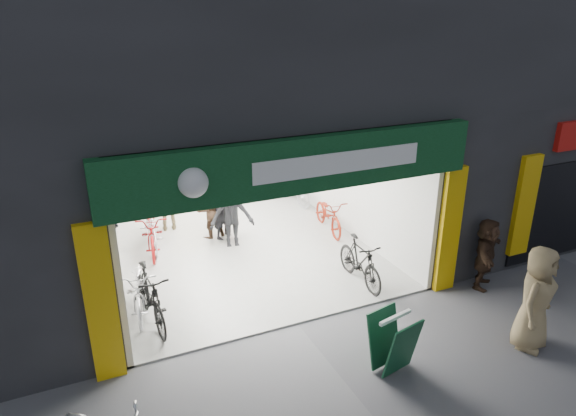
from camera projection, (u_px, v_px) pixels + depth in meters
ground at (298, 324)px, 9.32m from camera, size 60.00×60.00×0.00m
building at (244, 54)px, 12.32m from camera, size 17.00×10.27×8.00m
bike_left_front at (140, 287)px, 9.58m from camera, size 0.93×1.95×0.98m
bike_left_midfront at (150, 297)px, 9.16m from camera, size 0.66×1.86×1.10m
bike_left_midback at (153, 231)px, 11.93m from camera, size 0.99×2.03×1.02m
bike_left_back at (151, 227)px, 12.08m from camera, size 0.61×1.83×1.08m
bike_right_front at (360, 262)px, 10.53m from camera, size 0.51×1.68×1.00m
bike_right_mid at (329, 215)px, 13.03m from camera, size 0.84×1.80×0.91m
bike_right_back at (293, 186)px, 14.86m from camera, size 0.76×1.86×1.09m
customer_a at (223, 203)px, 12.45m from camera, size 0.81×0.79×1.87m
customer_b at (209, 210)px, 12.55m from camera, size 0.81×0.67×1.50m
customer_c at (232, 215)px, 12.04m from camera, size 1.14×0.77×1.64m
customer_d at (168, 203)px, 12.93m from camera, size 0.95×0.51×1.54m
pedestrian_near at (536, 298)px, 8.42m from camera, size 1.06×0.91×1.84m
pedestrian_far at (486, 253)px, 10.34m from camera, size 1.35×1.21×1.49m
sandwich_board at (393, 341)px, 7.98m from camera, size 0.73×0.75×0.96m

